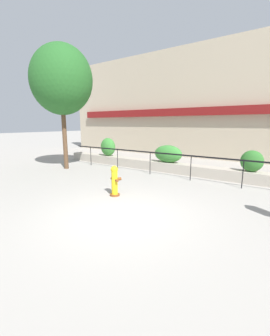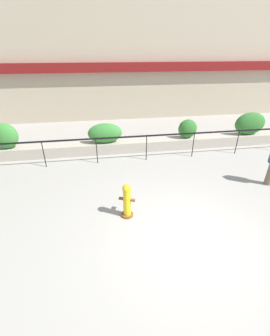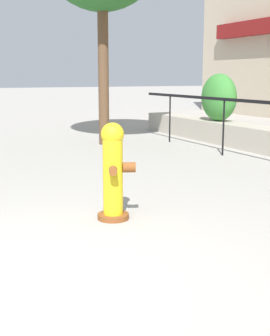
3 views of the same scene
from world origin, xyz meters
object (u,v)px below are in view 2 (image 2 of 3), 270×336
at_px(hedge_bush_2, 188,129).
at_px(fire_hydrant, 127,200).
at_px(hedge_bush_3, 250,124).
at_px(hedge_bush_1, 105,133).
at_px(hedge_bush_0, 5,136).

height_order(hedge_bush_2, fire_hydrant, hedge_bush_2).
distance_m(hedge_bush_2, fire_hydrant, 5.95).
bearing_deg(hedge_bush_3, hedge_bush_1, 180.00).
relative_size(hedge_bush_1, hedge_bush_3, 0.98).
height_order(hedge_bush_0, hedge_bush_2, hedge_bush_0).
distance_m(hedge_bush_0, hedge_bush_3, 11.54).
bearing_deg(hedge_bush_1, hedge_bush_2, 0.00).
bearing_deg(fire_hydrant, hedge_bush_0, 134.71).
xyz_separation_m(hedge_bush_1, fire_hydrant, (0.41, -4.74, -0.40)).
relative_size(hedge_bush_2, fire_hydrant, 0.85).
relative_size(hedge_bush_0, hedge_bush_1, 0.72).
bearing_deg(hedge_bush_1, fire_hydrant, -85.10).
bearing_deg(hedge_bush_2, hedge_bush_3, 0.00).
height_order(hedge_bush_0, fire_hydrant, hedge_bush_0).
distance_m(hedge_bush_3, fire_hydrant, 8.35).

